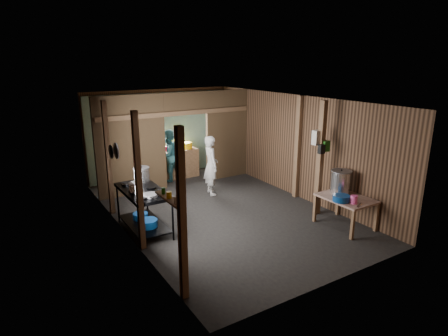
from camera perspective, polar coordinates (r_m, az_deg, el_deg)
floor at (r=9.00m, az=-0.67°, el=-6.45°), size 4.50×7.00×0.00m
ceiling at (r=8.36m, az=-0.73°, el=10.26°), size 4.50×7.00×0.00m
wall_back at (r=11.66m, az=-9.63°, el=5.23°), size 4.50×0.00×2.60m
wall_front at (r=6.00m, az=16.85°, el=-5.59°), size 4.50×0.00×2.60m
wall_left at (r=7.72m, az=-15.18°, el=-0.65°), size 0.00×7.00×2.60m
wall_right at (r=9.90m, az=10.56°, el=3.28°), size 0.00×7.00×2.60m
partition_left at (r=10.02m, az=-13.81°, el=3.23°), size 1.85×0.10×2.60m
partition_right at (r=11.22m, az=0.42°, el=5.04°), size 1.35×0.10×2.60m
partition_header at (r=10.43m, az=-5.84°, el=9.68°), size 1.30×0.10×0.60m
turquoise_panel at (r=11.61m, az=-9.50°, el=4.94°), size 4.40×0.06×2.50m
back_counter at (r=11.47m, az=-7.00°, el=0.68°), size 1.20×0.50×0.85m
wall_clock at (r=11.56m, az=-8.42°, el=8.21°), size 0.20×0.03×0.20m
post_left_a at (r=5.43m, az=-6.36°, el=-7.28°), size 0.10×0.12×2.60m
post_left_b at (r=7.00m, az=-12.72°, el=-2.17°), size 0.10×0.12×2.60m
post_left_c at (r=8.85m, az=-17.02°, el=1.33°), size 0.10×0.12×2.60m
post_right at (r=9.71m, az=11.04°, el=3.00°), size 0.10×0.12×2.60m
post_free at (r=8.72m, az=14.29°, el=1.32°), size 0.12×0.12×2.60m
cross_beam at (r=10.31m, az=-6.94°, el=8.17°), size 4.40×0.12×0.12m
pan_lid_big at (r=8.01m, az=-15.92°, el=2.50°), size 0.03×0.34×0.34m
pan_lid_small at (r=8.41m, az=-16.64°, el=2.37°), size 0.03×0.30×0.30m
wall_shelf at (r=5.83m, az=-8.25°, el=-4.63°), size 0.14×0.80×0.03m
jar_white at (r=5.59m, az=-7.24°, el=-4.79°), size 0.07×0.07×0.10m
jar_yellow at (r=5.81m, az=-8.27°, el=-4.03°), size 0.08×0.08×0.10m
jar_green at (r=6.00m, az=-9.12°, el=-3.41°), size 0.06×0.06×0.10m
bag_white at (r=8.64m, az=13.89°, el=4.48°), size 0.22×0.15×0.32m
bag_green at (r=8.66m, az=15.03°, el=3.22°), size 0.16×0.12×0.24m
bag_black at (r=8.56m, az=14.45°, el=2.76°), size 0.14×0.10×0.20m
gas_range at (r=7.99m, az=-11.95°, el=-6.28°), size 0.79×1.53×0.90m
prep_table at (r=8.48m, az=17.74°, el=-6.30°), size 0.80×1.10×0.65m
stove_pot_large at (r=8.29m, az=-12.28°, el=-1.05°), size 0.36×0.36×0.35m
stove_pot_med at (r=7.68m, az=-13.16°, el=-2.94°), size 0.31×0.31×0.23m
frying_pan at (r=7.43m, az=-10.98°, el=-4.02°), size 0.38×0.56×0.07m
blue_tub_front at (r=7.89m, az=-11.33°, el=-8.15°), size 0.37×0.37×0.15m
blue_tub_back at (r=8.29m, az=-12.45°, el=-7.08°), size 0.32×0.32×0.13m
stock_pot at (r=8.57m, az=17.15°, el=-2.02°), size 0.57×0.57×0.51m
wash_basin at (r=8.10m, az=17.22°, el=-4.37°), size 0.45×0.45×0.13m
pink_bucket at (r=8.05m, az=18.97°, el=-4.51°), size 0.17×0.17×0.17m
knife at (r=8.01m, az=19.64°, el=-5.26°), size 0.29×0.16×0.01m
yellow_tub at (r=11.48m, az=-5.65°, el=3.39°), size 0.34×0.34×0.19m
red_cup at (r=11.23m, az=-8.58°, el=2.87°), size 0.12×0.12×0.14m
cook at (r=9.87m, az=-1.96°, el=0.40°), size 0.48×0.63×1.56m
worker_back at (r=11.08m, az=-8.37°, el=1.85°), size 0.89×0.80×1.51m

